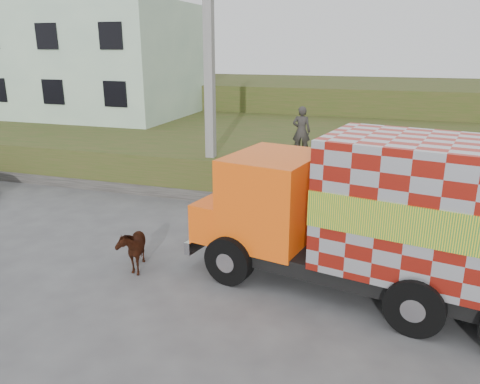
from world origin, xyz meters
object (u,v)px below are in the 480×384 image
(utility_pole, at_px, (210,82))
(cow, at_px, (132,247))
(cargo_truck, at_px, (389,217))
(pedestrian, at_px, (301,131))

(utility_pole, height_order, cow, utility_pole)
(utility_pole, distance_m, cow, 6.87)
(cargo_truck, height_order, cow, cargo_truck)
(pedestrian, bearing_deg, cargo_truck, 111.81)
(utility_pole, height_order, cargo_truck, utility_pole)
(pedestrian, bearing_deg, cow, 65.14)
(cow, relative_size, pedestrian, 0.75)
(cow, xyz_separation_m, pedestrian, (2.76, 7.11, 1.82))
(cargo_truck, relative_size, cow, 6.30)
(utility_pole, relative_size, cow, 6.09)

